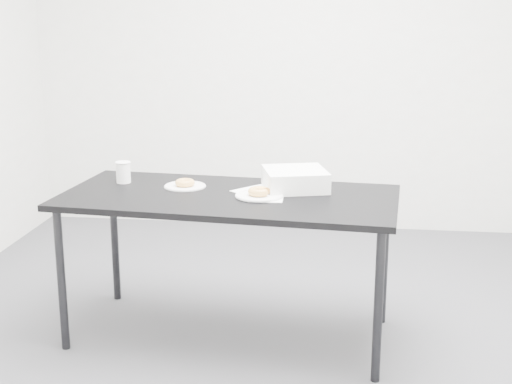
# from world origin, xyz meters

# --- Properties ---
(floor) EXTENTS (4.00, 4.00, 0.00)m
(floor) POSITION_xyz_m (0.00, 0.00, 0.00)
(floor) COLOR #47464B
(floor) RESTS_ON ground
(wall_back) EXTENTS (4.00, 0.02, 2.70)m
(wall_back) POSITION_xyz_m (0.00, 2.00, 1.35)
(wall_back) COLOR white
(wall_back) RESTS_ON floor
(table) EXTENTS (1.74, 0.93, 0.77)m
(table) POSITION_xyz_m (-0.17, -0.02, 0.71)
(table) COLOR black
(table) RESTS_ON floor
(scorecard) EXTENTS (0.33, 0.33, 0.00)m
(scorecard) POSITION_xyz_m (-0.01, 0.08, 0.77)
(scorecard) COLOR white
(scorecard) RESTS_ON table
(logo_patch) EXTENTS (0.06, 0.06, 0.00)m
(logo_patch) POSITION_xyz_m (0.07, 0.16, 0.77)
(logo_patch) COLOR green
(logo_patch) RESTS_ON scorecard
(pen) EXTENTS (0.12, 0.01, 0.01)m
(pen) POSITION_xyz_m (0.05, 0.16, 0.77)
(pen) COLOR #0C8B63
(pen) RESTS_ON scorecard
(napkin) EXTENTS (0.17, 0.17, 0.00)m
(napkin) POSITION_xyz_m (0.03, -0.07, 0.77)
(napkin) COLOR white
(napkin) RESTS_ON table
(plate_near) EXTENTS (0.24, 0.24, 0.01)m
(plate_near) POSITION_xyz_m (-0.01, -0.05, 0.77)
(plate_near) COLOR white
(plate_near) RESTS_ON napkin
(donut_near) EXTENTS (0.12, 0.12, 0.04)m
(donut_near) POSITION_xyz_m (-0.01, -0.05, 0.79)
(donut_near) COLOR gold
(donut_near) RESTS_ON plate_near
(plate_far) EXTENTS (0.22, 0.22, 0.01)m
(plate_far) POSITION_xyz_m (-0.42, 0.11, 0.77)
(plate_far) COLOR white
(plate_far) RESTS_ON table
(donut_far) EXTENTS (0.11, 0.11, 0.03)m
(donut_far) POSITION_xyz_m (-0.42, 0.11, 0.79)
(donut_far) COLOR gold
(donut_far) RESTS_ON plate_far
(coffee_cup) EXTENTS (0.08, 0.08, 0.11)m
(coffee_cup) POSITION_xyz_m (-0.77, 0.16, 0.82)
(coffee_cup) COLOR white
(coffee_cup) RESTS_ON table
(cup_lid) EXTENTS (0.10, 0.10, 0.01)m
(cup_lid) POSITION_xyz_m (0.02, 0.26, 0.77)
(cup_lid) COLOR white
(cup_lid) RESTS_ON table
(bakery_box) EXTENTS (0.38, 0.38, 0.10)m
(bakery_box) POSITION_xyz_m (0.15, 0.14, 0.82)
(bakery_box) COLOR white
(bakery_box) RESTS_ON table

